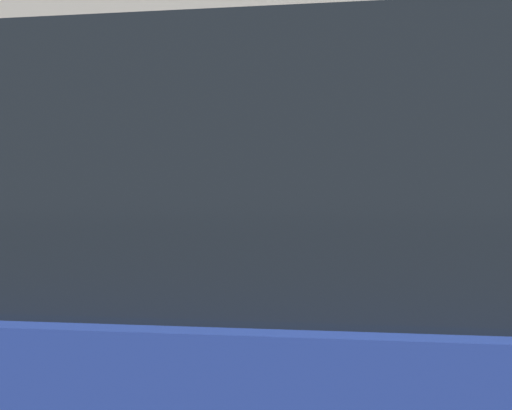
{
  "coord_description": "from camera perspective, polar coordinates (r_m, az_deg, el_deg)",
  "views": [
    {
      "loc": [
        1.51,
        -3.67,
        1.37
      ],
      "look_at": [
        0.51,
        0.42,
        1.35
      ],
      "focal_mm": 63.45,
      "sensor_mm": 36.0,
      "label": 1
    }
  ],
  "objects": [
    {
      "name": "pedestrian_at_meter",
      "position": [
        4.3,
        4.92,
        -3.79
      ],
      "size": [
        0.61,
        0.62,
        1.65
      ],
      "rotation": [
        0.0,
        0.0,
        -2.95
      ],
      "color": "black",
      "rests_on": "sidewalk_curb"
    },
    {
      "name": "background_railing",
      "position": [
        6.52,
        0.23,
        -4.55
      ],
      "size": [
        24.06,
        0.06,
        0.98
      ],
      "color": "gray",
      "rests_on": "sidewalk_curb"
    },
    {
      "name": "backdrop_wall",
      "position": [
        9.9,
        4.87,
        3.1
      ],
      "size": [
        32.0,
        0.5,
        3.72
      ],
      "primitive_type": "cube",
      "color": "gray",
      "rests_on": "ground"
    },
    {
      "name": "parked_sedan_blue",
      "position": [
        2.73,
        -5.94,
        -10.27
      ],
      "size": [
        4.63,
        1.89,
        1.76
      ],
      "rotation": [
        0.0,
        0.0,
        -1.55
      ],
      "color": "navy",
      "rests_on": "ground"
    },
    {
      "name": "parking_meter",
      "position": [
        4.23,
        -3.21,
        -2.36
      ],
      "size": [
        0.18,
        0.19,
        1.42
      ],
      "rotation": [
        0.0,
        0.0,
        3.16
      ],
      "color": "slate",
      "rests_on": "sidewalk_curb"
    }
  ]
}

